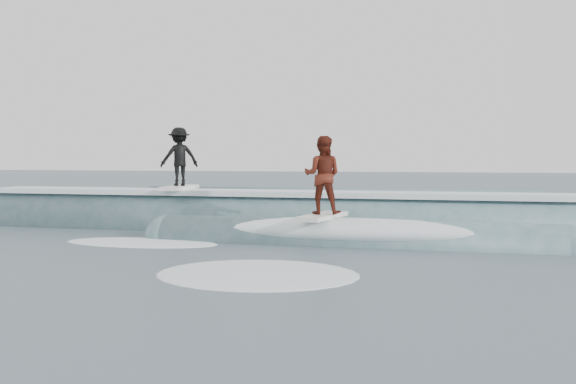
# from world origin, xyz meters

# --- Properties ---
(ground) EXTENTS (160.00, 160.00, 0.00)m
(ground) POSITION_xyz_m (0.00, 0.00, 0.00)
(ground) COLOR #3C5258
(ground) RESTS_ON ground
(breaking_wave) EXTENTS (23.51, 3.79, 2.02)m
(breaking_wave) POSITION_xyz_m (0.33, 3.22, 0.04)
(breaking_wave) COLOR #3C6365
(breaking_wave) RESTS_ON ground
(surfer_black) EXTENTS (1.20, 2.05, 1.72)m
(surfer_black) POSITION_xyz_m (-3.39, 3.63, 1.91)
(surfer_black) COLOR white
(surfer_black) RESTS_ON ground
(surfer_red) EXTENTS (0.90, 2.06, 1.88)m
(surfer_red) POSITION_xyz_m (1.13, 1.43, 1.47)
(surfer_red) COLOR white
(surfer_red) RESTS_ON ground
(whitewater) EXTENTS (18.33, 6.57, 0.10)m
(whitewater) POSITION_xyz_m (-0.08, -0.35, 0.00)
(whitewater) COLOR white
(whitewater) RESTS_ON ground
(far_swells) EXTENTS (35.02, 8.65, 0.80)m
(far_swells) POSITION_xyz_m (-2.63, 17.65, 0.00)
(far_swells) COLOR #3C6365
(far_swells) RESTS_ON ground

